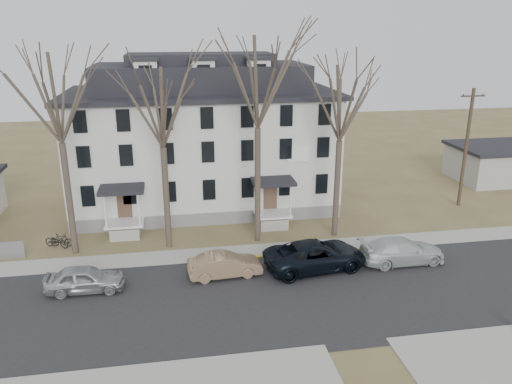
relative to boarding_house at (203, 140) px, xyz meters
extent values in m
plane|color=olive|center=(2.00, -17.95, -5.38)|extent=(120.00, 120.00, 0.00)
cube|color=#27272A|center=(2.00, -15.95, -5.38)|extent=(120.00, 10.00, 0.04)
cube|color=#A09F97|center=(2.00, -9.95, -5.38)|extent=(120.00, 2.00, 0.08)
cube|color=gold|center=(7.00, -10.85, -5.38)|extent=(14.00, 0.25, 0.06)
cube|color=slate|center=(0.00, 0.05, -4.88)|extent=(20.00, 10.00, 1.00)
cube|color=silver|center=(0.00, 0.05, -0.38)|extent=(20.00, 10.00, 8.00)
cube|color=black|center=(0.00, 0.05, 3.72)|extent=(20.80, 10.80, 0.30)
cube|color=black|center=(0.00, 0.05, 4.87)|extent=(16.00, 7.00, 2.00)
cube|color=black|center=(0.00, 0.05, 6.27)|extent=(11.00, 4.50, 0.80)
cube|color=white|center=(-6.00, -5.91, -4.38)|extent=(2.60, 2.00, 0.16)
cube|color=white|center=(4.50, -5.91, -4.38)|extent=(2.60, 2.00, 0.16)
cube|color=white|center=(6.50, -5.03, -0.18)|extent=(1.60, 0.08, 1.20)
cube|color=#A09F97|center=(28.00, 2.05, -3.88)|extent=(8.00, 6.00, 3.00)
cube|color=black|center=(28.00, 2.05, -2.18)|extent=(8.50, 6.50, 0.30)
cylinder|color=#473B31|center=(-9.00, -8.15, -1.74)|extent=(0.40, 0.40, 7.28)
cylinder|color=#473B31|center=(-3.00, -8.15, -2.00)|extent=(0.40, 0.40, 6.76)
cylinder|color=#473B31|center=(3.00, -8.15, -1.48)|extent=(0.40, 0.40, 7.80)
cylinder|color=#473B31|center=(8.50, -8.15, -2.00)|extent=(0.40, 0.40, 6.76)
cylinder|color=#3D3023|center=(20.50, -3.95, -0.63)|extent=(0.28, 0.28, 9.50)
cube|color=#3D3023|center=(20.50, -3.95, 3.52)|extent=(2.00, 0.12, 0.12)
imported|color=#A5AAAD|center=(-7.58, -13.42, -4.65)|extent=(4.29, 1.77, 1.46)
imported|color=#8F7352|center=(0.22, -12.99, -4.67)|extent=(4.39, 1.86, 1.41)
imported|color=black|center=(5.72, -12.94, -4.52)|extent=(6.51, 3.66, 1.72)
imported|color=silver|center=(11.22, -13.02, -4.61)|extent=(5.35, 2.26, 1.54)
imported|color=black|center=(-10.33, -7.16, -4.91)|extent=(1.87, 1.37, 0.94)
imported|color=black|center=(-10.05, -7.09, -4.92)|extent=(1.58, 0.76, 0.92)
camera|label=1|loc=(-2.38, -39.18, 8.64)|focal=35.00mm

